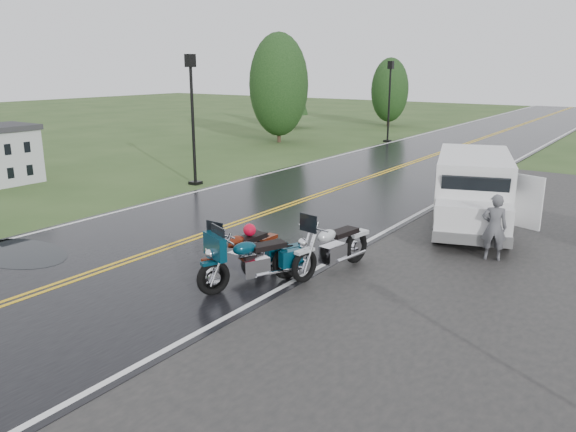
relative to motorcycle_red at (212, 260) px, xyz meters
The scene contains 12 objects.
ground 2.90m from the motorcycle_red, 168.81° to the left, with size 120.00×120.00×0.00m, color #2D471E.
road 10.93m from the motorcycle_red, 104.72° to the left, with size 8.00×100.00×0.04m, color black.
motorcycle_red is the anchor object (origin of this frame).
motorcycle_teal 0.29m from the motorcycle_red, 44.59° to the right, with size 0.84×2.31×1.37m, color #052E3E, non-canonical shape.
motorcycle_silver 1.84m from the motorcycle_red, 46.00° to the left, with size 0.86×2.36×1.39m, color #B5BABE, non-canonical shape.
van_white 6.13m from the motorcycle_red, 65.86° to the left, with size 1.95×5.19×2.04m, color silver, non-canonical shape.
person_at_van 6.41m from the motorcycle_red, 51.59° to the left, with size 0.56×0.37×1.53m, color #505156.
lamp_post_near_left 10.79m from the motorcycle_red, 135.73° to the left, with size 0.41×0.41×4.79m, color black, non-canonical shape.
lamp_post_far_left 23.93m from the motorcycle_red, 106.91° to the left, with size 0.40×0.40×4.65m, color black, non-canonical shape.
tree_left_mid 22.68m from the motorcycle_red, 122.40° to the left, with size 3.39×3.39×5.30m, color #1E3D19, non-canonical shape.
tree_left_far 33.21m from the motorcycle_red, 109.12° to the left, with size 2.75×2.75×4.23m, color #1E3D19, non-canonical shape.
pine_left_far 30.70m from the motorcycle_red, 121.80° to the left, with size 2.62×2.62×5.46m, color #1E3D19, non-canonical shape.
Camera 1 is at (9.87, -8.17, 4.32)m, focal length 35.00 mm.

